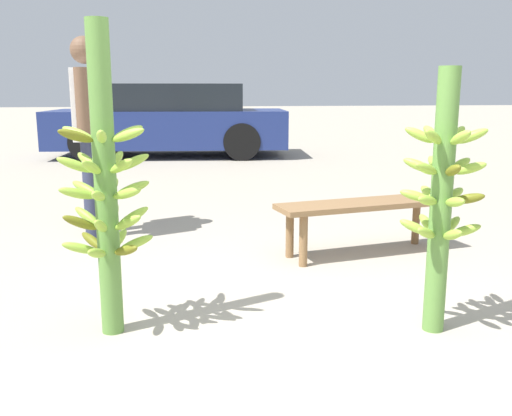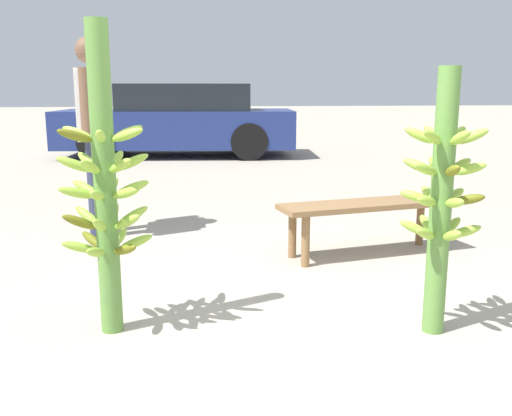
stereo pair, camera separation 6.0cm
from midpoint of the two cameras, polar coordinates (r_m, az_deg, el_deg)
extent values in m
plane|color=#A89E8C|center=(2.79, 3.61, -14.38)|extent=(80.00, 80.00, 0.00)
cylinder|color=#5B8C3D|center=(2.90, -14.32, 2.48)|extent=(0.11, 0.11, 1.56)
ellipsoid|color=#93BC3D|center=(2.81, -12.18, 7.17)|extent=(0.19, 0.12, 0.10)
ellipsoid|color=#93BC3D|center=(2.94, -12.17, 7.37)|extent=(0.18, 0.14, 0.10)
ellipsoid|color=#93BC3D|center=(3.01, -14.45, 7.36)|extent=(0.06, 0.19, 0.10)
ellipsoid|color=#93BC3D|center=(2.95, -16.83, 7.15)|extent=(0.19, 0.12, 0.10)
ellipsoid|color=#656718|center=(2.82, -17.06, 6.94)|extent=(0.18, 0.14, 0.10)
ellipsoid|color=#93BC3D|center=(2.74, -14.69, 6.95)|extent=(0.06, 0.19, 0.10)
ellipsoid|color=#93BC3D|center=(3.00, -15.89, 4.54)|extent=(0.16, 0.17, 0.11)
ellipsoid|color=#93BC3D|center=(2.88, -17.09, 4.18)|extent=(0.19, 0.08, 0.11)
ellipsoid|color=#93BC3D|center=(2.77, -15.61, 3.98)|extent=(0.10, 0.19, 0.11)
ellipsoid|color=#93BC3D|center=(2.78, -12.83, 4.15)|extent=(0.16, 0.17, 0.11)
ellipsoid|color=#93BC3D|center=(2.90, -11.76, 4.51)|extent=(0.19, 0.08, 0.11)
ellipsoid|color=#93BC3D|center=(3.01, -13.32, 4.69)|extent=(0.10, 0.19, 0.11)
ellipsoid|color=#93BC3D|center=(2.78, -15.01, 1.22)|extent=(0.07, 0.19, 0.10)
ellipsoid|color=#93BC3D|center=(2.82, -12.29, 1.49)|extent=(0.18, 0.15, 0.10)
ellipsoid|color=#93BC3D|center=(2.95, -11.69, 1.97)|extent=(0.19, 0.11, 0.10)
ellipsoid|color=#93BC3D|center=(3.04, -13.62, 2.18)|extent=(0.07, 0.19, 0.10)
ellipsoid|color=#93BC3D|center=(3.01, -16.14, 1.94)|extent=(0.18, 0.15, 0.10)
ellipsoid|color=#93BC3D|center=(2.88, -16.93, 1.47)|extent=(0.19, 0.11, 0.10)
ellipsoid|color=#93BC3D|center=(2.85, -12.21, -1.38)|extent=(0.17, 0.15, 0.12)
ellipsoid|color=#93BC3D|center=(2.98, -11.68, -0.80)|extent=(0.19, 0.11, 0.12)
ellipsoid|color=#93BC3D|center=(3.07, -13.54, -0.52)|extent=(0.07, 0.19, 0.12)
ellipsoid|color=#93BC3D|center=(3.03, -15.95, -0.78)|extent=(0.17, 0.15, 0.12)
ellipsoid|color=#656718|center=(2.91, -16.65, -1.35)|extent=(0.19, 0.11, 0.12)
ellipsoid|color=#93BC3D|center=(2.81, -14.79, -1.68)|extent=(0.07, 0.19, 0.12)
ellipsoid|color=#656718|center=(2.86, -12.40, -4.09)|extent=(0.16, 0.17, 0.10)
ellipsoid|color=#93BC3D|center=(2.99, -11.39, -3.39)|extent=(0.19, 0.08, 0.10)
ellipsoid|color=#93BC3D|center=(3.09, -12.96, -2.94)|extent=(0.10, 0.19, 0.10)
ellipsoid|color=#656718|center=(3.08, -15.50, -3.12)|extent=(0.16, 0.17, 0.10)
ellipsoid|color=#93BC3D|center=(2.96, -16.65, -3.78)|extent=(0.19, 0.08, 0.10)
ellipsoid|color=#93BC3D|center=(2.85, -15.15, -4.29)|extent=(0.10, 0.19, 0.10)
cylinder|color=#5B8C3D|center=(2.98, 18.54, 0.33)|extent=(0.11, 0.11, 1.34)
ellipsoid|color=#93BC3D|center=(2.94, 21.35, 6.69)|extent=(0.17, 0.11, 0.11)
ellipsoid|color=#93BC3D|center=(3.04, 20.03, 6.92)|extent=(0.16, 0.13, 0.11)
ellipsoid|color=#93BC3D|center=(3.04, 17.73, 7.07)|extent=(0.07, 0.17, 0.11)
ellipsoid|color=#93BC3D|center=(2.93, 16.59, 6.98)|extent=(0.17, 0.11, 0.11)
ellipsoid|color=#93BC3D|center=(2.83, 17.84, 6.75)|extent=(0.16, 0.13, 0.11)
ellipsoid|color=#93BC3D|center=(2.83, 20.31, 6.59)|extent=(0.07, 0.17, 0.11)
ellipsoid|color=#93BC3D|center=(2.86, 17.19, 3.74)|extent=(0.17, 0.11, 0.10)
ellipsoid|color=#656718|center=(2.84, 19.64, 3.52)|extent=(0.06, 0.17, 0.10)
ellipsoid|color=#93BC3D|center=(2.93, 21.16, 3.66)|extent=(0.16, 0.13, 0.10)
ellipsoid|color=#93BC3D|center=(3.05, 20.27, 4.00)|extent=(0.17, 0.11, 0.10)
ellipsoid|color=#93BC3D|center=(3.07, 17.99, 4.20)|extent=(0.06, 0.17, 0.10)
ellipsoid|color=#93BC3D|center=(2.97, 16.43, 4.08)|extent=(0.16, 0.13, 0.10)
ellipsoid|color=#93BC3D|center=(3.08, 19.79, 1.24)|extent=(0.16, 0.13, 0.08)
ellipsoid|color=#93BC3D|center=(3.08, 17.45, 1.40)|extent=(0.06, 0.17, 0.08)
ellipsoid|color=#93BC3D|center=(2.98, 16.17, 1.13)|extent=(0.17, 0.12, 0.08)
ellipsoid|color=#93BC3D|center=(2.87, 17.29, 0.67)|extent=(0.16, 0.13, 0.08)
ellipsoid|color=#93BC3D|center=(2.87, 19.80, 0.50)|extent=(0.06, 0.17, 0.08)
ellipsoid|color=#656718|center=(2.97, 21.01, 0.80)|extent=(0.17, 0.12, 0.08)
ellipsoid|color=#93BC3D|center=(3.11, 17.27, -1.54)|extent=(0.06, 0.17, 0.10)
ellipsoid|color=#93BC3D|center=(3.01, 16.05, -1.91)|extent=(0.17, 0.11, 0.10)
ellipsoid|color=#93BC3D|center=(2.90, 17.16, -2.47)|extent=(0.16, 0.13, 0.10)
ellipsoid|color=#93BC3D|center=(2.90, 19.58, -2.62)|extent=(0.06, 0.17, 0.10)
ellipsoid|color=#93BC3D|center=(3.01, 20.72, -2.21)|extent=(0.17, 0.11, 0.10)
ellipsoid|color=#93BC3D|center=(3.11, 19.53, -1.69)|extent=(0.16, 0.13, 0.10)
cylinder|color=#2D334C|center=(4.93, -15.46, 1.76)|extent=(0.12, 0.12, 0.82)
cylinder|color=#2D334C|center=(5.12, -15.16, 2.13)|extent=(0.12, 0.12, 0.82)
cube|color=white|center=(4.96, -15.75, 9.93)|extent=(0.19, 0.43, 0.58)
cylinder|color=brown|center=(4.69, -16.24, 10.00)|extent=(0.10, 0.10, 0.55)
cylinder|color=brown|center=(5.22, -15.33, 10.18)|extent=(0.10, 0.10, 0.55)
sphere|color=brown|center=(4.96, -16.04, 14.94)|extent=(0.22, 0.22, 0.22)
cube|color=olive|center=(4.33, 11.50, 0.34)|extent=(1.39, 0.60, 0.04)
cylinder|color=olive|center=(4.24, 4.06, -2.54)|extent=(0.06, 0.06, 0.37)
cylinder|color=olive|center=(4.77, 16.43, -1.37)|extent=(0.06, 0.06, 0.37)
cylinder|color=olive|center=(4.02, 5.40, -3.34)|extent=(0.06, 0.06, 0.37)
cylinder|color=olive|center=(4.58, 18.15, -2.00)|extent=(0.06, 0.06, 0.37)
cube|color=navy|center=(10.88, -7.74, 7.92)|extent=(4.44, 2.09, 0.67)
cube|color=black|center=(10.84, -6.90, 10.96)|extent=(2.50, 1.78, 0.47)
cylinder|color=black|center=(10.35, -15.53, 6.35)|extent=(0.67, 0.26, 0.65)
cylinder|color=black|center=(11.85, -13.84, 7.08)|extent=(0.67, 0.26, 0.65)
cylinder|color=black|center=(10.08, -0.50, 6.65)|extent=(0.67, 0.26, 0.65)
cylinder|color=black|center=(11.62, -0.74, 7.33)|extent=(0.67, 0.26, 0.65)
camera|label=1|loc=(0.03, -89.46, 0.11)|focal=40.00mm
camera|label=2|loc=(0.03, 90.54, -0.11)|focal=40.00mm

